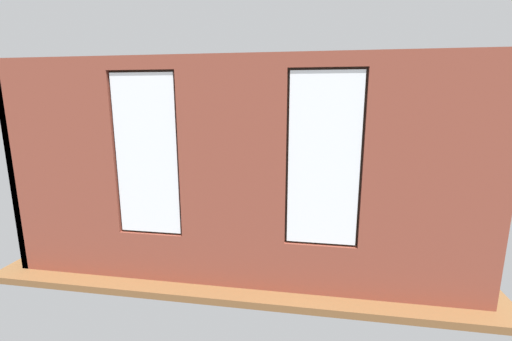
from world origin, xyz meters
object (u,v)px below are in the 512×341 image
(table_plant_small, at_px, (264,190))
(remote_silver, at_px, (278,193))
(potted_plant_beside_window_right, at_px, (155,225))
(candle_jar, at_px, (240,193))
(potted_plant_corner_near_left, at_px, (383,177))
(cup_ceramic, at_px, (260,193))
(potted_plant_corner_far_left, at_px, (435,242))
(couch_left, at_px, (392,214))
(potted_plant_foreground_right, at_px, (173,171))
(media_console, at_px, (123,208))
(tv_flatscreen, at_px, (120,180))
(couch_by_window, at_px, (233,242))
(potted_plant_mid_room_small, at_px, (299,195))
(coffee_table, at_px, (260,197))
(potted_plant_near_tv, at_px, (120,206))
(remote_black, at_px, (253,193))

(table_plant_small, relative_size, remote_silver, 1.48)
(potted_plant_beside_window_right, bearing_deg, candle_jar, -110.94)
(table_plant_small, height_order, remote_silver, table_plant_small)
(candle_jar, xyz_separation_m, potted_plant_corner_near_left, (-3.22, -1.43, 0.17))
(remote_silver, distance_m, potted_plant_corner_near_left, 2.70)
(cup_ceramic, height_order, potted_plant_corner_near_left, potted_plant_corner_near_left)
(remote_silver, bearing_deg, potted_plant_corner_far_left, -149.55)
(candle_jar, bearing_deg, couch_left, 173.63)
(couch_left, bearing_deg, candle_jar, -93.62)
(potted_plant_foreground_right, bearing_deg, candle_jar, 146.75)
(media_console, distance_m, potted_plant_corner_near_left, 6.01)
(media_console, xyz_separation_m, potted_plant_corner_far_left, (-5.62, 1.61, 0.32))
(cup_ceramic, distance_m, tv_flatscreen, 2.94)
(couch_by_window, relative_size, tv_flatscreen, 1.71)
(media_console, bearing_deg, couch_by_window, 151.36)
(media_console, bearing_deg, candle_jar, -164.81)
(table_plant_small, distance_m, potted_plant_mid_room_small, 0.89)
(tv_flatscreen, relative_size, potted_plant_corner_far_left, 0.88)
(potted_plant_foreground_right, bearing_deg, potted_plant_beside_window_right, 108.75)
(couch_by_window, xyz_separation_m, potted_plant_mid_room_small, (-0.91, -2.60, 0.06))
(remote_silver, bearing_deg, couch_left, -118.30)
(table_plant_small, height_order, tv_flatscreen, tv_flatscreen)
(coffee_table, distance_m, table_plant_small, 0.25)
(candle_jar, distance_m, potted_plant_mid_room_small, 1.34)
(potted_plant_beside_window_right, xyz_separation_m, potted_plant_foreground_right, (1.24, -3.64, 0.05))
(candle_jar, relative_size, potted_plant_corner_far_left, 0.09)
(candle_jar, relative_size, table_plant_small, 0.40)
(tv_flatscreen, bearing_deg, potted_plant_beside_window_right, 133.44)
(tv_flatscreen, relative_size, potted_plant_near_tv, 0.87)
(tv_flatscreen, height_order, potted_plant_corner_near_left, tv_flatscreen)
(remote_silver, distance_m, potted_plant_foreground_right, 3.11)
(potted_plant_foreground_right, bearing_deg, couch_by_window, 124.83)
(table_plant_small, height_order, potted_plant_mid_room_small, table_plant_small)
(remote_silver, relative_size, potted_plant_near_tv, 0.15)
(potted_plant_beside_window_right, bearing_deg, potted_plant_foreground_right, -71.25)
(couch_by_window, distance_m, coffee_table, 2.27)
(candle_jar, relative_size, potted_plant_mid_room_small, 0.18)
(couch_left, bearing_deg, potted_plant_corner_near_left, 177.91)
(couch_left, height_order, potted_plant_beside_window_right, potted_plant_beside_window_right)
(candle_jar, relative_size, media_console, 0.10)
(candle_jar, height_order, potted_plant_mid_room_small, candle_jar)
(potted_plant_corner_far_left, bearing_deg, potted_plant_mid_room_small, -54.06)
(media_console, bearing_deg, potted_plant_foreground_right, -98.22)
(media_console, bearing_deg, potted_plant_near_tv, 119.51)
(couch_by_window, bearing_deg, remote_black, -87.30)
(couch_left, bearing_deg, remote_black, -98.47)
(couch_by_window, height_order, potted_plant_foreground_right, potted_plant_foreground_right)
(coffee_table, relative_size, potted_plant_corner_near_left, 1.36)
(cup_ceramic, xyz_separation_m, potted_plant_mid_room_small, (-0.85, -0.33, -0.11))
(candle_jar, bearing_deg, potted_plant_beside_window_right, 69.06)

